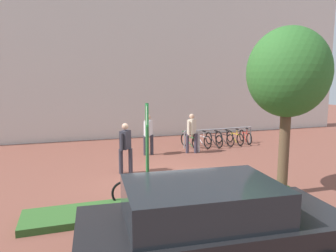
% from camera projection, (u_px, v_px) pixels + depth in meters
% --- Properties ---
extents(ground_plane, '(60.00, 60.00, 0.00)m').
position_uv_depth(ground_plane, '(165.00, 178.00, 10.07)').
color(ground_plane, brown).
extents(building_facade, '(28.00, 1.20, 10.00)m').
position_uv_depth(building_facade, '(120.00, 46.00, 16.92)').
color(building_facade, silver).
rests_on(building_facade, ground).
extents(planter_strip, '(7.00, 1.10, 0.16)m').
position_uv_depth(planter_strip, '(172.00, 203.00, 7.82)').
color(planter_strip, '#336028').
rests_on(planter_strip, ground).
extents(tree_sidewalk, '(2.16, 2.16, 4.53)m').
position_uv_depth(tree_sidewalk, '(288.00, 74.00, 8.21)').
color(tree_sidewalk, brown).
rests_on(tree_sidewalk, ground).
extents(parking_sign_post, '(0.08, 0.36, 2.61)m').
position_uv_depth(parking_sign_post, '(147.00, 142.00, 7.39)').
color(parking_sign_post, '#2D7238').
rests_on(parking_sign_post, ground).
extents(bike_at_sign, '(1.64, 0.56, 0.86)m').
position_uv_depth(bike_at_sign, '(145.00, 193.00, 7.81)').
color(bike_at_sign, black).
rests_on(bike_at_sign, ground).
extents(bike_rack_cluster, '(3.75, 1.71, 0.83)m').
position_uv_depth(bike_rack_cluster, '(219.00, 138.00, 15.15)').
color(bike_rack_cluster, '#99999E').
rests_on(bike_rack_cluster, ground).
extents(bollard_steel, '(0.16, 0.16, 0.90)m').
position_uv_depth(bollard_steel, '(198.00, 142.00, 13.73)').
color(bollard_steel, '#ADADB2').
rests_on(bollard_steel, ground).
extents(person_suited_dark, '(0.46, 0.50, 1.72)m').
position_uv_depth(person_suited_dark, '(125.00, 145.00, 10.49)').
color(person_suited_dark, '#2D2D38').
rests_on(person_suited_dark, ground).
extents(person_shirt_white, '(0.44, 0.50, 1.72)m').
position_uv_depth(person_shirt_white, '(148.00, 132.00, 13.10)').
color(person_shirt_white, '#2D2D38').
rests_on(person_shirt_white, ground).
extents(person_shirt_blue, '(0.49, 0.44, 1.72)m').
position_uv_depth(person_shirt_blue, '(192.00, 131.00, 13.46)').
color(person_shirt_blue, '#383342').
rests_on(person_shirt_blue, ground).
extents(car_black_suv, '(4.42, 2.29, 1.54)m').
position_uv_depth(car_black_suv, '(210.00, 229.00, 5.03)').
color(car_black_suv, black).
rests_on(car_black_suv, ground).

